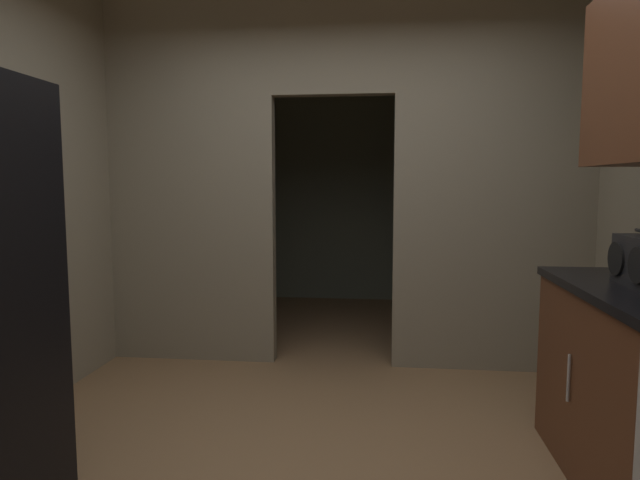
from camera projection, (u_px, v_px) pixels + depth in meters
name	position (u px, v px, depth m)	size (l,w,h in m)	color
kitchen_partition	(345.00, 169.00, 4.04)	(3.58, 0.12, 2.78)	gray
adjoining_room_shell	(354.00, 181.00, 5.75)	(3.58, 2.45, 2.78)	gray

